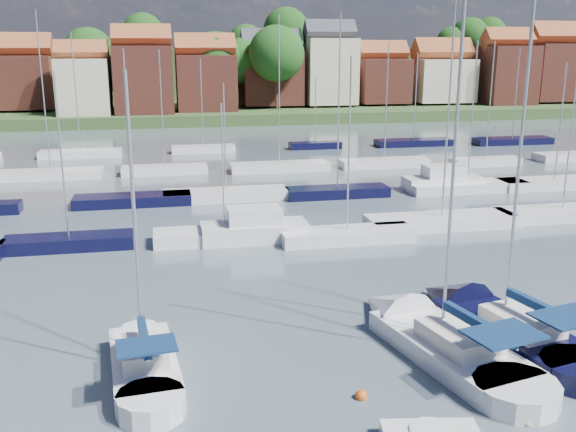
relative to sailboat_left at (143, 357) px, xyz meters
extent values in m
plane|color=#43525C|center=(12.23, 36.14, -0.37)|extent=(260.00, 260.00, 0.00)
cube|color=silver|center=(0.08, -0.86, -0.12)|extent=(2.99, 6.06, 1.20)
cone|color=silver|center=(-0.27, 2.78, -0.12)|extent=(2.70, 3.06, 2.44)
cylinder|color=silver|center=(0.37, -3.77, -0.12)|extent=(2.66, 2.66, 1.20)
cube|color=silver|center=(0.12, -1.27, 0.83)|extent=(1.93, 2.59, 0.70)
cylinder|color=#B2B2B7|center=(0.04, -0.46, 5.90)|extent=(0.14, 0.14, 10.83)
cylinder|color=#B2B2B7|center=(0.20, -2.07, 1.68)|extent=(0.41, 3.24, 0.10)
cube|color=#0F284E|center=(0.20, -2.07, 1.83)|extent=(0.60, 3.10, 0.35)
cube|color=#0F284E|center=(0.30, -3.12, 1.98)|extent=(2.20, 1.66, 0.08)
cube|color=silver|center=(12.39, -1.84, -0.12)|extent=(4.74, 8.06, 1.20)
cone|color=silver|center=(11.35, 2.76, -0.12)|extent=(3.88, 4.27, 3.14)
cylinder|color=silver|center=(13.23, -5.52, -0.12)|extent=(3.76, 3.76, 1.20)
cube|color=silver|center=(12.51, -2.35, 0.83)|extent=(2.84, 3.55, 0.70)
cylinder|color=#B2B2B7|center=(12.28, -1.33, 7.47)|extent=(0.14, 0.14, 13.97)
cylinder|color=#B2B2B7|center=(12.74, -3.37, 1.68)|extent=(1.03, 4.11, 0.10)
cube|color=#0F284E|center=(12.74, -3.37, 1.83)|extent=(1.17, 3.95, 0.35)
cube|color=#0F284E|center=(13.04, -4.70, 1.98)|extent=(3.02, 2.43, 0.08)
cube|color=black|center=(15.69, -0.98, -0.12)|extent=(4.55, 7.83, 1.20)
cone|color=black|center=(14.72, 3.51, -0.12)|extent=(3.75, 4.14, 3.06)
cube|color=silver|center=(15.80, -1.48, 0.83)|extent=(2.74, 3.45, 0.70)
cylinder|color=#B2B2B7|center=(15.58, -0.48, 7.44)|extent=(0.14, 0.14, 13.92)
cylinder|color=#B2B2B7|center=(16.01, -2.48, 1.68)|extent=(0.96, 4.01, 0.10)
cube|color=#0F284E|center=(16.01, -2.48, 1.83)|extent=(1.11, 3.85, 0.35)
cube|color=#0F284E|center=(16.29, -3.77, 1.98)|extent=(2.93, 2.35, 0.08)
sphere|color=#D85914|center=(7.88, -4.15, -0.37)|extent=(0.45, 0.45, 0.45)
sphere|color=beige|center=(12.91, -6.80, -0.37)|extent=(0.46, 0.46, 0.46)
sphere|color=#D85914|center=(18.42, 2.78, -0.37)|extent=(0.52, 0.52, 0.52)
cube|color=black|center=(-4.88, 16.68, -0.02)|extent=(8.01, 2.24, 1.00)
cylinder|color=#B2B2B7|center=(-4.88, 16.68, 5.56)|extent=(0.12, 0.12, 10.16)
cube|color=silver|center=(4.97, 16.34, -0.02)|extent=(9.22, 2.58, 1.00)
cylinder|color=#B2B2B7|center=(4.97, 16.34, 4.57)|extent=(0.12, 0.12, 8.18)
cube|color=silver|center=(12.87, 14.75, -0.02)|extent=(8.78, 2.46, 1.00)
cylinder|color=#B2B2B7|center=(12.87, 14.75, 6.01)|extent=(0.12, 0.12, 11.06)
cube|color=silver|center=(20.47, 16.81, -0.02)|extent=(10.79, 3.02, 1.00)
cylinder|color=#B2B2B7|center=(20.47, 16.81, 7.92)|extent=(0.12, 0.12, 14.87)
cube|color=silver|center=(30.21, 17.16, -0.02)|extent=(10.13, 2.84, 1.00)
cylinder|color=#B2B2B7|center=(30.21, 17.16, 5.28)|extent=(0.12, 0.12, 9.59)
cube|color=silver|center=(6.92, 16.14, 0.13)|extent=(7.00, 2.60, 1.40)
cube|color=silver|center=(6.92, 16.14, 1.23)|extent=(3.50, 2.20, 1.30)
cube|color=black|center=(-1.32, 27.78, -0.02)|extent=(9.30, 2.60, 1.00)
cylinder|color=#B2B2B7|center=(-1.32, 27.78, 6.22)|extent=(0.12, 0.12, 11.48)
cube|color=silver|center=(6.29, 28.15, -0.02)|extent=(10.40, 2.91, 1.00)
cylinder|color=#B2B2B7|center=(6.29, 28.15, 4.87)|extent=(0.12, 0.12, 8.77)
cube|color=black|center=(15.71, 27.42, -0.02)|extent=(8.80, 2.46, 1.00)
cylinder|color=#B2B2B7|center=(15.71, 27.42, 7.65)|extent=(0.12, 0.12, 14.33)
cube|color=silver|center=(27.63, 27.30, -0.02)|extent=(10.73, 3.00, 1.00)
cylinder|color=#B2B2B7|center=(27.63, 27.30, 6.55)|extent=(0.12, 0.12, 12.14)
cube|color=silver|center=(36.06, 27.11, -0.02)|extent=(10.48, 2.93, 1.00)
cylinder|color=#B2B2B7|center=(36.06, 27.11, 5.62)|extent=(0.12, 0.12, 10.28)
cube|color=silver|center=(25.69, 28.14, 0.13)|extent=(7.00, 2.60, 1.40)
cube|color=silver|center=(25.69, 28.14, 1.23)|extent=(3.50, 2.20, 1.30)
cube|color=silver|center=(-9.48, 40.35, -0.02)|extent=(9.71, 2.72, 1.00)
cylinder|color=#B2B2B7|center=(-9.48, 40.35, 7.92)|extent=(0.12, 0.12, 14.88)
cube|color=silver|center=(1.40, 40.65, -0.02)|extent=(8.49, 2.38, 1.00)
cylinder|color=#B2B2B7|center=(1.40, 40.65, 6.14)|extent=(0.12, 0.12, 11.31)
cube|color=silver|center=(13.02, 39.92, -0.02)|extent=(10.16, 2.85, 1.00)
cylinder|color=#B2B2B7|center=(13.02, 39.92, 7.78)|extent=(0.12, 0.12, 14.59)
cube|color=silver|center=(24.40, 40.04, -0.02)|extent=(9.53, 2.67, 1.00)
cylinder|color=#B2B2B7|center=(24.40, 40.04, 6.44)|extent=(0.12, 0.12, 11.91)
cube|color=silver|center=(35.39, 38.64, -0.02)|extent=(7.62, 2.13, 1.00)
cylinder|color=#B2B2B7|center=(35.39, 38.64, 6.55)|extent=(0.12, 0.12, 12.13)
cube|color=silver|center=(-8.03, 52.70, -0.02)|extent=(9.24, 2.59, 1.00)
cylinder|color=#B2B2B7|center=(-8.03, 52.70, 7.07)|extent=(0.12, 0.12, 13.17)
cube|color=silver|center=(6.15, 53.44, -0.02)|extent=(7.57, 2.12, 1.00)
cylinder|color=#B2B2B7|center=(6.15, 53.44, 5.60)|extent=(0.12, 0.12, 10.24)
cube|color=black|center=(20.12, 53.61, -0.02)|extent=(6.58, 1.84, 1.00)
cylinder|color=#B2B2B7|center=(20.12, 53.61, 4.49)|extent=(0.12, 0.12, 8.01)
cube|color=black|center=(33.17, 53.54, -0.02)|extent=(9.92, 2.78, 1.00)
cylinder|color=#B2B2B7|center=(33.17, 53.54, 5.94)|extent=(0.12, 0.12, 10.92)
cube|color=black|center=(46.51, 52.51, -0.02)|extent=(10.55, 2.95, 1.00)
cylinder|color=#B2B2B7|center=(46.51, 52.51, 6.24)|extent=(0.12, 0.12, 11.51)
cube|color=#395028|center=(12.23, 113.14, -0.07)|extent=(200.00, 70.00, 3.00)
cube|color=#395028|center=(12.23, 138.14, 4.63)|extent=(200.00, 60.00, 14.00)
cube|color=brown|center=(-21.41, 93.93, 6.20)|extent=(10.37, 9.97, 8.73)
cube|color=brown|center=(-21.41, 93.93, 11.83)|extent=(10.57, 5.13, 5.13)
cube|color=beige|center=(-10.51, 85.14, 5.71)|extent=(8.09, 8.80, 8.96)
cube|color=brown|center=(-10.51, 85.14, 11.18)|extent=(8.25, 4.00, 4.00)
cube|color=brown|center=(-1.12, 86.08, 6.72)|extent=(9.36, 10.17, 10.97)
cube|color=brown|center=(-1.12, 86.08, 13.35)|extent=(9.54, 4.63, 4.63)
cube|color=brown|center=(9.19, 87.79, 5.94)|extent=(9.90, 8.56, 9.42)
cube|color=brown|center=(9.19, 87.79, 11.87)|extent=(10.10, 4.90, 4.90)
cube|color=brown|center=(21.33, 92.79, 6.58)|extent=(10.59, 8.93, 9.49)
cube|color=#383A42|center=(21.33, 92.79, 12.62)|extent=(10.80, 5.24, 5.24)
cube|color=beige|center=(31.94, 91.94, 7.66)|extent=(9.01, 8.61, 11.65)
cube|color=#383A42|center=(31.94, 91.94, 14.58)|extent=(9.19, 4.46, 4.46)
cube|color=brown|center=(42.40, 93.14, 5.83)|extent=(9.10, 9.34, 8.00)
cube|color=brown|center=(42.40, 93.14, 10.95)|extent=(9.28, 4.50, 4.50)
cube|color=beige|center=(54.18, 92.73, 5.77)|extent=(10.86, 9.59, 7.88)
cube|color=brown|center=(54.18, 92.73, 11.04)|extent=(11.07, 5.37, 5.37)
cube|color=brown|center=(65.99, 90.06, 6.72)|extent=(9.18, 9.96, 10.97)
cube|color=brown|center=(65.99, 90.06, 13.33)|extent=(9.36, 4.54, 4.54)
cube|color=brown|center=(77.41, 91.35, 7.21)|extent=(11.39, 9.67, 10.76)
cube|color=brown|center=(77.41, 91.35, 13.99)|extent=(11.62, 5.64, 5.64)
cylinder|color=#382619|center=(69.01, 111.65, 8.15)|extent=(0.50, 0.50, 4.47)
sphere|color=#224F18|center=(69.01, 111.65, 14.21)|extent=(8.18, 8.18, 8.18)
cylinder|color=#382619|center=(15.69, 92.07, 3.46)|extent=(0.50, 0.50, 4.46)
sphere|color=#224F18|center=(15.69, 92.07, 9.51)|extent=(8.15, 8.15, 8.15)
cylinder|color=#382619|center=(27.45, 109.82, 8.21)|extent=(0.50, 0.50, 5.15)
sphere|color=#224F18|center=(27.45, 109.82, 15.19)|extent=(9.41, 9.41, 9.41)
cylinder|color=#382619|center=(-1.31, 112.45, 8.31)|extent=(0.50, 0.50, 4.56)
sphere|color=#224F18|center=(-1.31, 112.45, 14.50)|extent=(8.34, 8.34, 8.34)
cylinder|color=#382619|center=(-11.00, 101.39, 3.81)|extent=(0.50, 0.50, 5.15)
sphere|color=#224F18|center=(-11.00, 101.39, 10.80)|extent=(9.42, 9.42, 9.42)
cylinder|color=#382619|center=(-26.44, 103.46, 6.39)|extent=(0.50, 0.50, 3.42)
sphere|color=#224F18|center=(-26.44, 103.46, 11.04)|extent=(6.26, 6.26, 6.26)
cylinder|color=#382619|center=(25.99, 100.85, 3.12)|extent=(0.50, 0.50, 3.77)
sphere|color=#224F18|center=(25.99, 100.85, 8.23)|extent=(6.89, 6.89, 6.89)
cylinder|color=#382619|center=(21.28, 87.08, 3.84)|extent=(0.50, 0.50, 5.21)
sphere|color=#224F18|center=(21.28, 87.08, 10.92)|extent=(9.53, 9.53, 9.53)
cylinder|color=#382619|center=(74.16, 97.76, 2.72)|extent=(0.50, 0.50, 2.97)
sphere|color=#224F18|center=(74.16, 97.76, 6.76)|extent=(5.44, 5.44, 5.44)
cylinder|color=#382619|center=(11.08, 89.89, 3.65)|extent=(0.50, 0.50, 4.84)
sphere|color=#224F18|center=(11.08, 89.89, 10.22)|extent=(8.85, 8.85, 8.85)
cylinder|color=#382619|center=(64.91, 111.86, 7.80)|extent=(0.50, 0.50, 3.72)
sphere|color=#224F18|center=(64.91, 111.86, 12.84)|extent=(6.80, 6.80, 6.80)
cylinder|color=#382619|center=(66.28, 90.27, 3.26)|extent=(0.50, 0.50, 4.05)
sphere|color=#224F18|center=(66.28, 90.27, 8.75)|extent=(7.40, 7.40, 7.40)
cylinder|color=#382619|center=(19.07, 109.43, 7.54)|extent=(0.50, 0.50, 3.93)
sphere|color=#224F18|center=(19.07, 109.43, 12.88)|extent=(7.19, 7.19, 7.19)
cylinder|color=#382619|center=(42.88, 96.31, 3.14)|extent=(0.50, 0.50, 3.82)
sphere|color=#224F18|center=(42.88, 96.31, 8.33)|extent=(6.99, 6.99, 6.99)
cylinder|color=#382619|center=(-5.21, 89.26, 2.97)|extent=(0.50, 0.50, 3.48)
sphere|color=#224F18|center=(-5.21, 89.26, 7.70)|extent=(6.37, 6.37, 6.37)
cylinder|color=#382619|center=(69.75, 98.95, 2.73)|extent=(0.50, 0.50, 2.99)
sphere|color=#224F18|center=(69.75, 98.95, 6.78)|extent=(5.46, 5.46, 5.46)
cylinder|color=#382619|center=(15.84, 95.18, 2.86)|extent=(0.50, 0.50, 3.25)
sphere|color=#224F18|center=(15.84, 95.18, 7.26)|extent=(5.94, 5.94, 5.94)
cylinder|color=#382619|center=(9.18, 96.87, 2.73)|extent=(0.50, 0.50, 2.98)
sphere|color=#224F18|center=(9.18, 96.87, 6.78)|extent=(5.46, 5.46, 5.46)
cylinder|color=#382619|center=(76.89, 117.88, 8.99)|extent=(0.50, 0.50, 4.29)
sphere|color=#224F18|center=(76.89, 117.88, 14.81)|extent=(7.84, 7.84, 7.84)
camera|label=1|loc=(1.16, -24.15, 12.10)|focal=40.00mm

